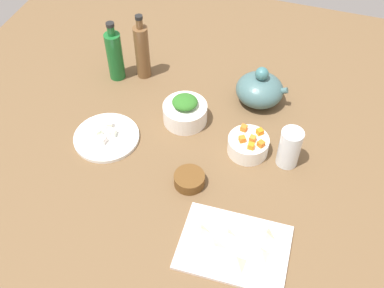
{
  "coord_description": "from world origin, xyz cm",
  "views": [
    {
      "loc": [
        28.54,
        -87.08,
        111.78
      ],
      "look_at": [
        0.0,
        0.0,
        8.0
      ],
      "focal_mm": 43.16,
      "sensor_mm": 36.0,
      "label": 1
    }
  ],
  "objects": [
    {
      "name": "tabletop",
      "position": [
        0.0,
        0.0,
        1.5
      ],
      "size": [
        190.0,
        190.0,
        3.0
      ],
      "primitive_type": "cube",
      "color": "brown",
      "rests_on": "ground"
    },
    {
      "name": "cutting_board",
      "position": [
        20.43,
        -27.07,
        3.5
      ],
      "size": [
        29.2,
        21.53,
        1.0
      ],
      "primitive_type": "cube",
      "rotation": [
        0.0,
        0.0,
        0.03
      ],
      "color": "silver",
      "rests_on": "tabletop"
    },
    {
      "name": "plate_tofu",
      "position": [
        -27.87,
        -2.05,
        3.6
      ],
      "size": [
        20.74,
        20.74,
        1.2
      ],
      "primitive_type": "cylinder",
      "color": "white",
      "rests_on": "tabletop"
    },
    {
      "name": "bowl_greens",
      "position": [
        -6.8,
        13.54,
        6.24
      ],
      "size": [
        14.37,
        14.37,
        6.48
      ],
      "primitive_type": "cylinder",
      "color": "white",
      "rests_on": "tabletop"
    },
    {
      "name": "bowl_carrots",
      "position": [
        15.86,
        6.78,
        5.75
      ],
      "size": [
        12.52,
        12.52,
        5.5
      ],
      "primitive_type": "cylinder",
      "color": "white",
      "rests_on": "tabletop"
    },
    {
      "name": "bowl_small_side",
      "position": [
        2.67,
        -10.64,
        4.81
      ],
      "size": [
        9.03,
        9.03,
        3.61
      ],
      "primitive_type": "cylinder",
      "color": "brown",
      "rests_on": "tabletop"
    },
    {
      "name": "teapot",
      "position": [
        14.06,
        29.95,
        8.38
      ],
      "size": [
        17.46,
        15.39,
        14.3
      ],
      "color": "#436668",
      "rests_on": "tabletop"
    },
    {
      "name": "bottle_0",
      "position": [
        -28.3,
        30.82,
        13.57
      ],
      "size": [
        5.08,
        5.08,
        24.61
      ],
      "color": "brown",
      "rests_on": "tabletop"
    },
    {
      "name": "bottle_1",
      "position": [
        -37.02,
        26.94,
        12.55
      ],
      "size": [
        5.62,
        5.62,
        22.5
      ],
      "color": "#1A6329",
      "rests_on": "tabletop"
    },
    {
      "name": "drinking_glass_0",
      "position": [
        28.14,
        6.3,
        9.49
      ],
      "size": [
        6.6,
        6.6,
        12.97
      ],
      "primitive_type": "cylinder",
      "color": "white",
      "rests_on": "tabletop"
    },
    {
      "name": "carrot_cube_0",
      "position": [
        13.42,
        9.97,
        9.4
      ],
      "size": [
        2.11,
        2.11,
        1.8
      ],
      "primitive_type": "cube",
      "rotation": [
        0.0,
        0.0,
        1.38
      ],
      "color": "orange",
      "rests_on": "bowl_carrots"
    },
    {
      "name": "carrot_cube_1",
      "position": [
        14.05,
        5.36,
        9.4
      ],
      "size": [
        2.49,
        2.49,
        1.8
      ],
      "primitive_type": "cube",
      "rotation": [
        0.0,
        0.0,
        0.58
      ],
      "color": "orange",
      "rests_on": "bowl_carrots"
    },
    {
      "name": "carrot_cube_2",
      "position": [
        18.42,
        9.95,
        9.4
      ],
      "size": [
        2.55,
        2.55,
        1.8
      ],
      "primitive_type": "cube",
      "rotation": [
        0.0,
        0.0,
        0.8
      ],
      "color": "orange",
      "rests_on": "bowl_carrots"
    },
    {
      "name": "carrot_cube_3",
      "position": [
        16.98,
        6.46,
        9.4
      ],
      "size": [
        2.0,
        2.0,
        1.8
      ],
      "primitive_type": "cube",
      "rotation": [
        0.0,
        0.0,
        3.03
      ],
      "color": "orange",
      "rests_on": "bowl_carrots"
    },
    {
      "name": "carrot_cube_4",
      "position": [
        17.19,
        3.52,
        9.4
      ],
      "size": [
        1.89,
        1.89,
        1.8
      ],
      "primitive_type": "cube",
      "rotation": [
        0.0,
        0.0,
        3.09
      ],
      "color": "orange",
      "rests_on": "bowl_carrots"
    },
    {
      "name": "carrot_cube_5",
      "position": [
        19.81,
        5.24,
        9.4
      ],
      "size": [
        2.48,
        2.48,
        1.8
      ],
      "primitive_type": "cube",
      "rotation": [
        0.0,
        0.0,
        1.02
      ],
      "color": "orange",
      "rests_on": "bowl_carrots"
    },
    {
      "name": "chopped_greens_mound",
      "position": [
        -6.8,
        13.54,
        11.14
      ],
      "size": [
        9.26,
        8.89,
        3.33
      ],
      "primitive_type": "ellipsoid",
      "rotation": [
        0.0,
        0.0,
        0.14
      ],
      "color": "#2E6D24",
      "rests_on": "bowl_greens"
    },
    {
      "name": "tofu_cube_0",
      "position": [
        -26.06,
        -0.97,
        5.3
      ],
      "size": [
        2.56,
        2.56,
        2.2
      ],
      "primitive_type": "cube",
      "rotation": [
        0.0,
        0.0,
        0.18
      ],
      "color": "white",
      "rests_on": "plate_tofu"
    },
    {
      "name": "tofu_cube_1",
      "position": [
        -27.69,
        -4.73,
        5.3
      ],
      "size": [
        2.44,
        2.44,
        2.2
      ],
      "primitive_type": "cube",
      "rotation": [
        0.0,
        0.0,
        1.46
      ],
      "color": "silver",
      "rests_on": "plate_tofu"
    },
    {
      "name": "tofu_cube_2",
      "position": [
        -28.61,
        1.73,
        5.3
      ],
      "size": [
        2.92,
        2.92,
        2.2
      ],
      "primitive_type": "cube",
      "rotation": [
        0.0,
        0.0,
        0.43
      ],
      "color": "white",
      "rests_on": "plate_tofu"
    },
    {
      "name": "tofu_cube_3",
      "position": [
        -30.68,
        -2.33,
        5.3
      ],
      "size": [
        2.82,
        2.82,
        2.2
      ],
      "primitive_type": "cube",
      "rotation": [
        0.0,
        0.0,
        2.79
      ],
      "color": "white",
      "rests_on": "plate_tofu"
    },
    {
      "name": "dumpling_0",
      "position": [
        27.64,
        -27.32,
        5.09
      ],
      "size": [
        5.44,
        5.58,
        2.18
      ],
      "primitive_type": "pyramid",
      "rotation": [
        0.0,
        0.0,
        2.13
      ],
      "color": "beige",
      "rests_on": "cutting_board"
    },
    {
      "name": "dumpling_1",
      "position": [
        15.73,
        -29.85,
        5.32
      ],
      "size": [
        7.31,
        7.58,
        2.65
      ],
      "primitive_type": "pyramid",
      "rotation": [
        0.0,
        0.0,
        5.11
      ],
      "color": "beige",
      "rests_on": "cutting_board"
    },
    {
      "name": "dumpling_2",
      "position": [
        17.96,
        -24.83,
        5.13
      ],
      "size": [
        4.53,
        4.34,
        2.25
      ],
      "primitive_type": "pyramid",
      "rotation": [
        0.0,
        0.0,
        3.26
      ],
      "color": "beige",
      "rests_on": "cutting_board"
    },
    {
      "name": "dumpling_3",
      "position": [
        22.32,
        -31.82,
        5.58
      ],
      "size": [
        6.0,
        6.02,
        3.16
      ],
      "primitive_type": "pyramid",
      "rotation": [
        0.0,
        0.0,
        5.4
      ],
      "color": "beige",
      "rests_on": "cutting_board"
    },
    {
      "name": "dumpling_4",
      "position": [
        11.04,
        -25.93,
        5.3
      ],
      "size": [
        4.9,
        4.8,
        2.59
      ],
      "primitive_type": "pyramid",
      "rotation": [
        0.0,
        0.0,
        0.24
      ],
      "color": "beige",
      "rests_on": "cutting_board"
    },
    {
      "name": "dumpling_5",
      "position": [
        27.72,
        -21.79,
        5.21
      ],
      "size": [
        4.54,
        4.58,
        2.42
      ],
      "primitive_type": "pyramid",
      "rotation": [
        0.0,
        0.0,
        4.61
      ],
      "color": "beige",
      "rests_on": "cutting_board"
    }
  ]
}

